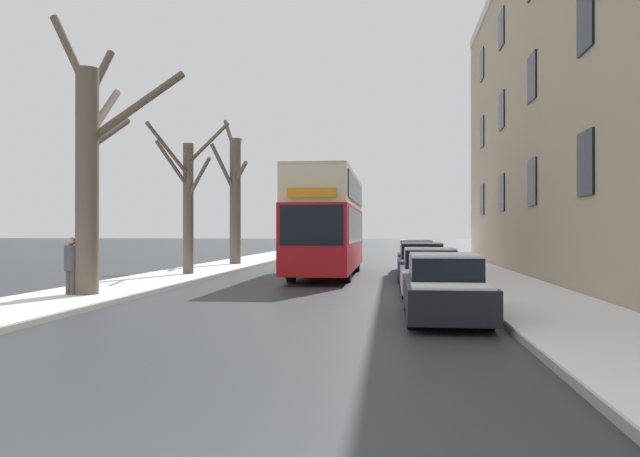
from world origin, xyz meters
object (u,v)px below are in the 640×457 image
(bare_tree_left_1, at_px, (188,201))
(bare_tree_left_0, at_px, (91,167))
(double_decker_bus, at_px, (328,219))
(parked_car_3, at_px, (416,257))
(parked_car_0, at_px, (444,289))
(pedestrian_left_sidewalk, at_px, (71,266))
(bare_tree_left_2, at_px, (235,196))
(parked_car_1, at_px, (430,273))
(parked_car_2, at_px, (421,263))

(bare_tree_left_1, bearing_deg, bare_tree_left_0, -90.21)
(double_decker_bus, relative_size, parked_car_3, 2.51)
(bare_tree_left_0, bearing_deg, parked_car_0, -16.98)
(bare_tree_left_1, distance_m, pedestrian_left_sidewalk, 8.89)
(bare_tree_left_0, distance_m, bare_tree_left_2, 16.48)
(double_decker_bus, bearing_deg, parked_car_0, -73.18)
(bare_tree_left_1, height_order, parked_car_0, bare_tree_left_1)
(bare_tree_left_1, height_order, parked_car_1, bare_tree_left_1)
(bare_tree_left_2, xyz_separation_m, parked_car_2, (9.67, -8.67, -3.16))
(double_decker_bus, distance_m, pedestrian_left_sidewalk, 11.99)
(bare_tree_left_2, bearing_deg, parked_car_3, -19.64)
(parked_car_1, height_order, parked_car_3, parked_car_3)
(double_decker_bus, xyz_separation_m, parked_car_0, (3.89, -12.86, -1.80))
(bare_tree_left_2, xyz_separation_m, parked_car_0, (9.67, -19.42, -3.18))
(parked_car_0, bearing_deg, double_decker_bus, 106.82)
(parked_car_0, bearing_deg, bare_tree_left_0, 163.02)
(parked_car_0, distance_m, pedestrian_left_sidewalk, 10.42)
(parked_car_2, distance_m, pedestrian_left_sidewalk, 12.90)
(bare_tree_left_0, height_order, parked_car_2, bare_tree_left_0)
(parked_car_1, bearing_deg, double_decker_bus, 117.33)
(bare_tree_left_0, relative_size, parked_car_1, 1.99)
(parked_car_0, distance_m, parked_car_2, 10.75)
(parked_car_0, bearing_deg, parked_car_3, 90.00)
(parked_car_1, relative_size, parked_car_2, 1.00)
(bare_tree_left_0, bearing_deg, parked_car_3, 53.59)
(bare_tree_left_1, xyz_separation_m, parked_car_2, (9.58, -0.53, -2.53))
(parked_car_2, bearing_deg, bare_tree_left_1, 176.82)
(double_decker_bus, height_order, pedestrian_left_sidewalk, double_decker_bus)
(bare_tree_left_1, distance_m, bare_tree_left_2, 8.16)
(bare_tree_left_2, bearing_deg, parked_car_1, -55.53)
(bare_tree_left_1, xyz_separation_m, parked_car_0, (9.58, -11.28, -2.55))
(bare_tree_left_0, height_order, bare_tree_left_1, bare_tree_left_0)
(bare_tree_left_2, bearing_deg, double_decker_bus, -48.62)
(parked_car_0, relative_size, parked_car_3, 1.04)
(parked_car_1, distance_m, parked_car_3, 10.63)
(parked_car_2, bearing_deg, bare_tree_left_2, 138.12)
(parked_car_2, bearing_deg, double_decker_bus, 151.52)
(pedestrian_left_sidewalk, bearing_deg, double_decker_bus, 80.85)
(double_decker_bus, xyz_separation_m, pedestrian_left_sidewalk, (-6.18, -10.17, -1.50))
(double_decker_bus, xyz_separation_m, parked_car_3, (3.89, 3.11, -1.77))
(parked_car_0, relative_size, parked_car_1, 1.12)
(parked_car_1, distance_m, parked_car_2, 5.41)
(bare_tree_left_0, height_order, double_decker_bus, bare_tree_left_0)
(bare_tree_left_0, xyz_separation_m, parked_car_2, (9.61, 7.81, -3.07))
(double_decker_bus, distance_m, parked_car_0, 13.55)
(bare_tree_left_0, bearing_deg, parked_car_1, 14.01)
(bare_tree_left_2, distance_m, double_decker_bus, 8.85)
(bare_tree_left_2, height_order, parked_car_2, bare_tree_left_2)
(bare_tree_left_1, bearing_deg, parked_car_1, -31.83)
(parked_car_3, bearing_deg, bare_tree_left_2, 160.36)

